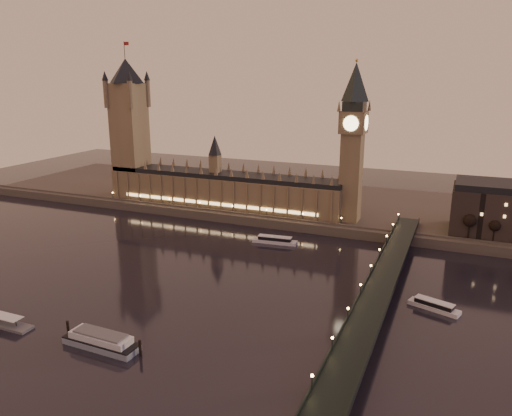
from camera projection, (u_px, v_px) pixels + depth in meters
The scene contains 11 objects.
ground at pixel (187, 283), 248.81m from camera, with size 700.00×700.00×0.00m, color black.
far_embankment at pixel (330, 205), 383.55m from camera, with size 560.00×130.00×6.00m, color #423D35.
palace_of_westminster at pixel (223, 185), 365.83m from camera, with size 180.00×26.62×52.00m.
victoria_tower at pixel (129, 121), 384.30m from camera, with size 31.68×31.68×118.00m.
big_ben at pixel (353, 133), 319.51m from camera, with size 17.68×17.68×104.00m.
westminster_bridge at pixel (373, 305), 213.01m from camera, with size 13.20×260.00×15.30m.
bare_tree_0 at pixel (466, 222), 294.19m from camera, with size 6.65×6.65×13.52m.
bare_tree_1 at pixel (493, 225), 288.80m from camera, with size 6.65×6.65×13.52m.
cruise_boat_a at pixel (275, 240), 306.80m from camera, with size 27.98×8.72×4.40m.
cruise_boat_b at pixel (434, 306), 220.51m from camera, with size 23.09×12.60×4.15m.
moored_barge at pixel (101, 341), 189.70m from camera, with size 36.09×9.68×6.62m.
Camera 1 is at (121.28, -198.94, 101.05)m, focal length 35.00 mm.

